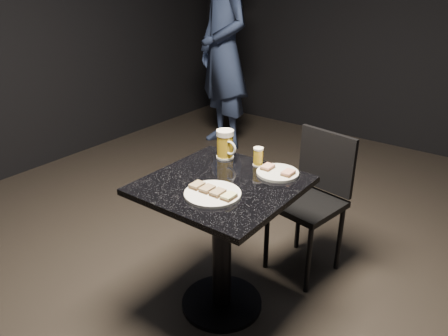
{
  "coord_description": "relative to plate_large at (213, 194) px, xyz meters",
  "views": [
    {
      "loc": [
        1.14,
        -1.5,
        1.68
      ],
      "look_at": [
        0.0,
        0.02,
        0.82
      ],
      "focal_mm": 35.0,
      "sensor_mm": 36.0,
      "label": 1
    }
  ],
  "objects": [
    {
      "name": "chair",
      "position": [
        0.16,
        0.74,
        -0.26
      ],
      "size": [
        0.42,
        0.42,
        0.85
      ],
      "color": "black",
      "rests_on": "floor"
    },
    {
      "name": "plate_large",
      "position": [
        0.0,
        0.0,
        0.0
      ],
      "size": [
        0.26,
        0.26,
        0.01
      ],
      "primitive_type": "cylinder",
      "color": "white",
      "rests_on": "table"
    },
    {
      "name": "canapes_on_plate_small",
      "position": [
        0.12,
        0.37,
        0.02
      ],
      "size": [
        0.17,
        0.07,
        0.02
      ],
      "color": "#4C3521",
      "rests_on": "plate_small"
    },
    {
      "name": "patron",
      "position": [
        -1.51,
        2.09,
        0.2
      ],
      "size": [
        0.83,
        0.71,
        1.92
      ],
      "primitive_type": "imported",
      "rotation": [
        0.0,
        0.0,
        -0.42
      ],
      "color": "navy",
      "rests_on": "floor"
    },
    {
      "name": "beer_mug",
      "position": [
        -0.21,
        0.38,
        0.07
      ],
      "size": [
        0.14,
        0.1,
        0.16
      ],
      "color": "silver",
      "rests_on": "table"
    },
    {
      "name": "table",
      "position": [
        -0.05,
        0.13,
        -0.25
      ],
      "size": [
        0.7,
        0.7,
        0.75
      ],
      "color": "black",
      "rests_on": "floor"
    },
    {
      "name": "beer_tumbler",
      "position": [
        -0.02,
        0.41,
        0.04
      ],
      "size": [
        0.06,
        0.06,
        0.1
      ],
      "color": "silver",
      "rests_on": "table"
    },
    {
      "name": "plate_small",
      "position": [
        0.12,
        0.37,
        0.0
      ],
      "size": [
        0.21,
        0.21,
        0.01
      ],
      "primitive_type": "cylinder",
      "color": "white",
      "rests_on": "table"
    },
    {
      "name": "canapes_on_plate_large",
      "position": [
        -0.0,
        0.0,
        0.02
      ],
      "size": [
        0.23,
        0.07,
        0.02
      ],
      "color": "#4C3521",
      "rests_on": "plate_large"
    },
    {
      "name": "floor",
      "position": [
        -0.05,
        0.13,
        -0.76
      ],
      "size": [
        6.0,
        6.0,
        0.0
      ],
      "primitive_type": "plane",
      "color": "black",
      "rests_on": "ground"
    }
  ]
}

